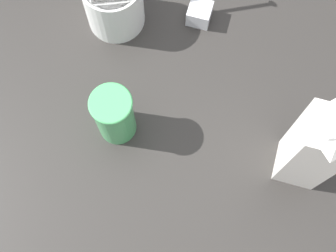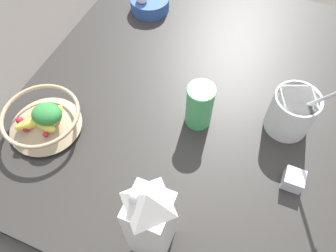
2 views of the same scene
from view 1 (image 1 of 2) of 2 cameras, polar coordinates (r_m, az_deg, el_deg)
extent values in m
plane|color=#4C4742|center=(0.93, -10.65, 2.58)|extent=(6.00, 6.00, 0.00)
cube|color=#2D2B28|center=(0.91, -10.90, 3.07)|extent=(1.05, 1.05, 0.04)
cube|color=silver|center=(0.76, 17.22, -2.72)|extent=(0.07, 0.07, 0.22)
cylinder|color=white|center=(0.90, -6.62, 14.68)|extent=(0.11, 0.11, 0.11)
cylinder|color=#4CB266|center=(0.80, -6.55, 1.26)|extent=(0.07, 0.07, 0.12)
torus|color=#4CB266|center=(0.74, -7.04, 2.78)|extent=(0.07, 0.07, 0.01)
cube|color=silver|center=(0.93, 3.87, 13.53)|extent=(0.04, 0.04, 0.04)
cube|color=brown|center=(0.94, 3.85, 13.34)|extent=(0.04, 0.04, 0.02)
camera|label=2|loc=(0.48, 65.75, 24.31)|focal=35.00mm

